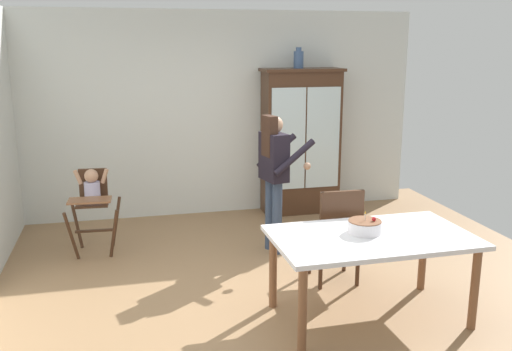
% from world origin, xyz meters
% --- Properties ---
extents(ground_plane, '(6.24, 6.24, 0.00)m').
position_xyz_m(ground_plane, '(0.00, 0.00, 0.00)').
color(ground_plane, '#93704C').
extents(wall_back, '(5.32, 0.06, 2.70)m').
position_xyz_m(wall_back, '(0.00, 2.63, 1.35)').
color(wall_back, silver).
rests_on(wall_back, ground_plane).
extents(china_cabinet, '(1.08, 0.48, 1.96)m').
position_xyz_m(china_cabinet, '(1.03, 2.37, 0.98)').
color(china_cabinet, '#422819').
rests_on(china_cabinet, ground_plane).
extents(ceramic_vase, '(0.13, 0.13, 0.27)m').
position_xyz_m(ceramic_vase, '(0.98, 2.37, 2.07)').
color(ceramic_vase, '#3D567F').
rests_on(ceramic_vase, china_cabinet).
extents(high_chair_with_toddler, '(0.60, 0.71, 0.95)m').
position_xyz_m(high_chair_with_toddler, '(-1.67, 1.40, 0.65)').
color(high_chair_with_toddler, '#422819').
rests_on(high_chair_with_toddler, ground_plane).
extents(adult_person, '(0.58, 0.57, 1.53)m').
position_xyz_m(adult_person, '(0.27, 0.98, 0.97)').
color(adult_person, '#33425B').
rests_on(adult_person, ground_plane).
extents(dining_table, '(1.66, 0.99, 0.74)m').
position_xyz_m(dining_table, '(0.64, -0.72, 0.65)').
color(dining_table, silver).
rests_on(dining_table, ground_plane).
extents(birthday_cake, '(0.28, 0.28, 0.19)m').
position_xyz_m(birthday_cake, '(0.60, -0.66, 0.79)').
color(birthday_cake, white).
rests_on(birthday_cake, dining_table).
extents(dining_chair_far_side, '(0.46, 0.46, 0.96)m').
position_xyz_m(dining_chair_far_side, '(0.62, -0.02, 0.56)').
color(dining_chair_far_side, '#422819').
rests_on(dining_chair_far_side, ground_plane).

